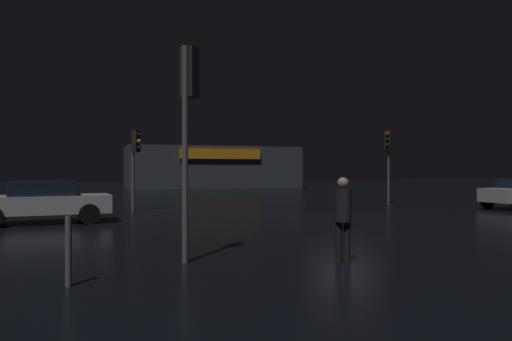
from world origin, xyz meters
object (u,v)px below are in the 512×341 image
object	(u,v)px
traffic_signal_cross_right	(189,103)
car_far	(43,201)
traffic_signal_cross_left	(135,153)
pedestrian	(343,213)
traffic_signal_opposite	(388,149)
store_building	(213,167)

from	to	relation	value
traffic_signal_cross_right	car_far	distance (m)	9.66
traffic_signal_cross_left	pedestrian	world-z (taller)	traffic_signal_cross_left
traffic_signal_opposite	traffic_signal_cross_right	bearing A→B (deg)	-136.40
store_building	pedestrian	xyz separation A→B (m)	(-7.34, -40.45, -1.08)
traffic_signal_cross_right	pedestrian	world-z (taller)	traffic_signal_cross_right
car_far	traffic_signal_opposite	bearing A→B (deg)	13.88
traffic_signal_cross_right	car_far	world-z (taller)	traffic_signal_cross_right
store_building	traffic_signal_cross_right	world-z (taller)	traffic_signal_cross_right
traffic_signal_cross_right	store_building	bearing A→B (deg)	75.35
traffic_signal_cross_right	traffic_signal_cross_left	bearing A→B (deg)	89.79
car_far	pedestrian	xyz separation A→B (m)	(6.40, -9.86, 0.23)
store_building	pedestrian	bearing A→B (deg)	-100.28
store_building	traffic_signal_opposite	bearing A→B (deg)	-83.01
traffic_signal_cross_left	pedestrian	bearing A→B (deg)	-78.17
traffic_signal_opposite	traffic_signal_cross_left	distance (m)	13.46
traffic_signal_cross_left	traffic_signal_cross_right	xyz separation A→B (m)	(-0.05, -12.57, 0.63)
store_building	traffic_signal_cross_right	distance (m)	40.59
pedestrian	traffic_signal_cross_left	bearing A→B (deg)	101.83
traffic_signal_opposite	car_far	distance (m)	17.62
store_building	traffic_signal_opposite	distance (m)	26.61
store_building	pedestrian	distance (m)	41.13
car_far	traffic_signal_cross_right	bearing A→B (deg)	-68.17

